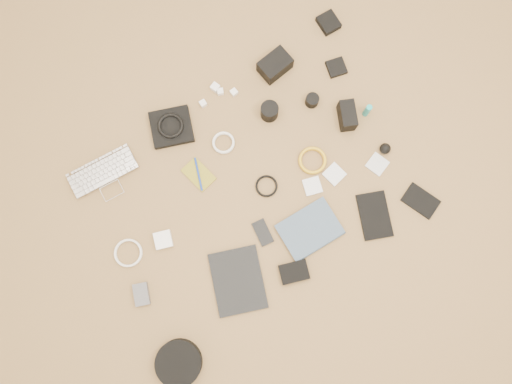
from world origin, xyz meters
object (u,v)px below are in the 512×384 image
tablet (238,281)px  phone (263,233)px  paperback (321,248)px  dslr_camera (275,65)px  headphone_case (179,363)px  laptop (107,180)px

tablet → phone: 0.23m
phone → paperback: 0.26m
dslr_camera → headphone_case: 1.34m
headphone_case → laptop: bearing=81.3°
headphone_case → paperback: 0.76m
laptop → headphone_case: (-0.13, -0.82, 0.01)m
dslr_camera → paperback: 0.84m
tablet → laptop: bearing=130.9°
tablet → headphone_case: headphone_case is taller
phone → tablet: bearing=-142.4°
laptop → dslr_camera: dslr_camera is taller
laptop → tablet: bearing=-65.5°
dslr_camera → paperback: (-0.27, -0.79, -0.03)m
laptop → headphone_case: 0.83m
dslr_camera → headphone_case: bearing=-147.0°
tablet → paperback: bearing=9.2°
tablet → headphone_case: size_ratio=1.42×
dslr_camera → tablet: size_ratio=0.51×
phone → paperback: (0.17, -0.19, 0.01)m
dslr_camera → paperback: dslr_camera is taller
phone → paperback: size_ratio=0.45×
phone → paperback: bearing=-40.1°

